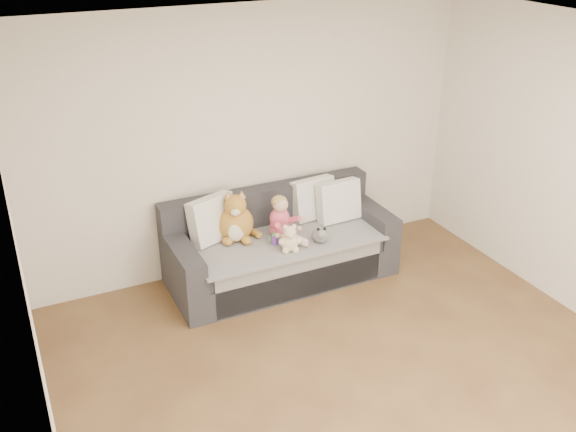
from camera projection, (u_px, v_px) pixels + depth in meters
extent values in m
plane|color=brown|center=(386.00, 408.00, 4.76)|extent=(5.00, 5.00, 0.00)
plane|color=white|center=(417.00, 55.00, 3.63)|extent=(5.00, 5.00, 0.00)
plane|color=beige|center=(252.00, 141.00, 6.22)|extent=(4.50, 0.00, 4.50)
plane|color=beige|center=(38.00, 347.00, 3.32)|extent=(0.00, 5.00, 5.00)
cube|color=#2A2A2F|center=(281.00, 264.00, 6.37)|extent=(2.20, 0.90, 0.30)
cube|color=#2A2A2F|center=(283.00, 246.00, 6.25)|extent=(1.90, 0.80, 0.15)
cube|color=#2A2A2F|center=(267.00, 205.00, 6.44)|extent=(2.20, 0.20, 0.40)
cube|color=#2A2A2F|center=(182.00, 260.00, 5.85)|extent=(0.20, 0.90, 0.30)
cube|color=#2A2A2F|center=(369.00, 218.00, 6.63)|extent=(0.20, 0.90, 0.30)
cube|color=#949497|center=(284.00, 239.00, 6.19)|extent=(1.85, 0.88, 0.02)
cube|color=#949497|center=(301.00, 279.00, 5.98)|extent=(1.70, 0.02, 0.41)
cube|color=silver|center=(212.00, 219.00, 6.06)|extent=(0.52, 0.37, 0.45)
cube|color=silver|center=(313.00, 199.00, 6.51)|extent=(0.47, 0.25, 0.43)
cube|color=silver|center=(339.00, 201.00, 6.46)|extent=(0.46, 0.22, 0.42)
ellipsoid|color=#E04F7C|center=(280.00, 229.00, 6.17)|extent=(0.21, 0.17, 0.17)
ellipsoid|color=#E04F7C|center=(280.00, 218.00, 6.13)|extent=(0.20, 0.17, 0.22)
ellipsoid|color=#DBAA8C|center=(280.00, 205.00, 6.05)|extent=(0.15, 0.15, 0.15)
ellipsoid|color=tan|center=(279.00, 202.00, 6.06)|extent=(0.15, 0.15, 0.12)
cylinder|color=#E04F7C|center=(275.00, 225.00, 6.03)|extent=(0.08, 0.21, 0.13)
cylinder|color=#E04F7C|center=(292.00, 220.00, 6.14)|extent=(0.14, 0.20, 0.13)
ellipsoid|color=#DBAA8C|center=(278.00, 236.00, 5.99)|extent=(0.05, 0.05, 0.05)
ellipsoid|color=#DBAA8C|center=(299.00, 228.00, 6.13)|extent=(0.05, 0.05, 0.05)
cylinder|color=#E5B2C6|center=(286.00, 242.00, 6.03)|extent=(0.09, 0.26, 0.09)
cylinder|color=#E5B2C6|center=(296.00, 239.00, 6.09)|extent=(0.16, 0.27, 0.09)
ellipsoid|color=#DBAA8C|center=(293.00, 248.00, 5.93)|extent=(0.06, 0.08, 0.04)
ellipsoid|color=#DBAA8C|center=(305.00, 244.00, 6.01)|extent=(0.06, 0.08, 0.04)
ellipsoid|color=#A77425|center=(236.00, 224.00, 6.12)|extent=(0.34, 0.29, 0.36)
ellipsoid|color=beige|center=(237.00, 232.00, 6.02)|extent=(0.18, 0.08, 0.20)
ellipsoid|color=#A77425|center=(235.00, 205.00, 6.00)|extent=(0.21, 0.21, 0.21)
ellipsoid|color=beige|center=(236.00, 212.00, 5.93)|extent=(0.10, 0.06, 0.07)
cone|color=#A77425|center=(228.00, 195.00, 5.99)|extent=(0.10, 0.10, 0.07)
cone|color=pink|center=(228.00, 196.00, 5.98)|extent=(0.06, 0.06, 0.04)
cone|color=#A77425|center=(242.00, 194.00, 6.00)|extent=(0.10, 0.10, 0.07)
cone|color=pink|center=(242.00, 195.00, 5.99)|extent=(0.06, 0.06, 0.04)
ellipsoid|color=#A77425|center=(227.00, 241.00, 6.04)|extent=(0.10, 0.12, 0.08)
ellipsoid|color=#A77425|center=(246.00, 240.00, 6.05)|extent=(0.10, 0.12, 0.08)
cylinder|color=#A77425|center=(253.00, 232.00, 6.22)|extent=(0.10, 0.24, 0.08)
ellipsoid|color=beige|center=(290.00, 243.00, 5.93)|extent=(0.17, 0.14, 0.17)
ellipsoid|color=beige|center=(290.00, 232.00, 5.87)|extent=(0.12, 0.12, 0.12)
ellipsoid|color=beige|center=(285.00, 227.00, 5.85)|extent=(0.05, 0.05, 0.05)
ellipsoid|color=beige|center=(294.00, 227.00, 5.86)|extent=(0.05, 0.05, 0.05)
ellipsoid|color=beige|center=(291.00, 236.00, 5.84)|extent=(0.05, 0.05, 0.05)
ellipsoid|color=beige|center=(282.00, 242.00, 5.89)|extent=(0.06, 0.06, 0.06)
ellipsoid|color=beige|center=(298.00, 241.00, 5.91)|extent=(0.06, 0.06, 0.06)
ellipsoid|color=beige|center=(286.00, 251.00, 5.90)|extent=(0.07, 0.07, 0.07)
ellipsoid|color=beige|center=(296.00, 250.00, 5.91)|extent=(0.07, 0.07, 0.07)
ellipsoid|color=white|center=(320.00, 235.00, 6.10)|extent=(0.15, 0.19, 0.13)
ellipsoid|color=white|center=(322.00, 234.00, 5.99)|extent=(0.09, 0.09, 0.09)
ellipsoid|color=black|center=(318.00, 229.00, 5.98)|extent=(0.03, 0.03, 0.03)
ellipsoid|color=black|center=(325.00, 229.00, 5.99)|extent=(0.03, 0.03, 0.03)
cylinder|color=#6B3DA8|center=(275.00, 239.00, 6.05)|extent=(0.09, 0.09, 0.09)
cone|color=green|center=(275.00, 234.00, 6.02)|extent=(0.08, 0.08, 0.04)
cylinder|color=green|center=(270.00, 239.00, 6.04)|extent=(0.02, 0.02, 0.07)
cylinder|color=green|center=(280.00, 238.00, 6.05)|extent=(0.02, 0.02, 0.07)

